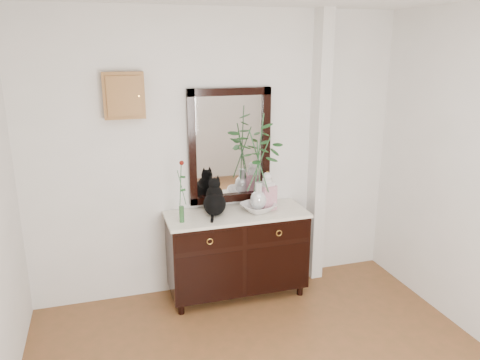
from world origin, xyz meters
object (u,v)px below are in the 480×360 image
object	(u,v)px
lotus_bowl	(258,207)
ginger_jar	(267,190)
sideboard	(237,250)
cat	(214,197)

from	to	relation	value
lotus_bowl	ginger_jar	size ratio (longest dim) A/B	0.84
sideboard	lotus_bowl	size ratio (longest dim) A/B	4.22
sideboard	lotus_bowl	xyz separation A→B (m)	(0.21, -0.02, 0.41)
sideboard	cat	world-z (taller)	cat
sideboard	cat	distance (m)	0.59
cat	ginger_jar	distance (m)	0.52
sideboard	lotus_bowl	bearing A→B (deg)	-4.32
lotus_bowl	ginger_jar	distance (m)	0.19
sideboard	ginger_jar	bearing A→B (deg)	5.51
cat	ginger_jar	world-z (taller)	ginger_jar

